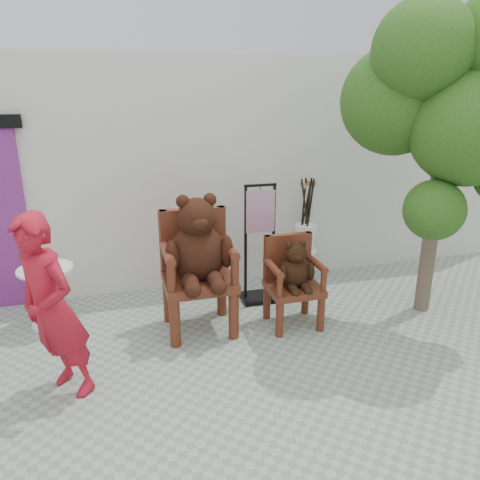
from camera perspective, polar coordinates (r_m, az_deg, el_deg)
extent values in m
plane|color=gray|center=(4.46, 5.83, -17.98)|extent=(60.00, 60.00, 0.00)
cube|color=silver|center=(6.67, -3.39, 8.57)|extent=(9.00, 1.00, 3.00)
cylinder|color=#4A1D10|center=(5.02, -7.94, -10.00)|extent=(0.11, 0.11, 0.54)
cylinder|color=#4A1D10|center=(5.53, -8.76, -7.23)|extent=(0.11, 0.11, 0.54)
cylinder|color=#4A1D10|center=(5.12, -0.77, -9.19)|extent=(0.11, 0.11, 0.54)
cylinder|color=#4A1D10|center=(5.62, -2.26, -6.56)|extent=(0.11, 0.11, 0.54)
cube|color=#4A1D10|center=(5.17, -5.02, -5.04)|extent=(0.76, 0.70, 0.10)
cube|color=#4A1D10|center=(5.31, -5.74, 0.20)|extent=(0.73, 0.10, 0.70)
cylinder|color=#4A1D10|center=(5.27, -9.29, -0.11)|extent=(0.10, 0.10, 0.70)
cylinder|color=#4A1D10|center=(4.79, -8.37, -4.44)|extent=(0.09, 0.09, 0.32)
cylinder|color=#4A1D10|center=(5.00, -8.88, -1.51)|extent=(0.10, 0.67, 0.10)
cylinder|color=#4A1D10|center=(5.37, -2.25, 0.49)|extent=(0.10, 0.10, 0.70)
cylinder|color=#4A1D10|center=(4.90, -0.65, -3.68)|extent=(0.09, 0.09, 0.32)
cylinder|color=#4A1D10|center=(5.10, -1.48, -0.85)|extent=(0.10, 0.67, 0.10)
ellipsoid|color=black|center=(5.09, -5.18, -1.68)|extent=(0.61, 0.52, 0.64)
sphere|color=black|center=(4.93, -5.26, 2.83)|extent=(0.41, 0.41, 0.41)
ellipsoid|color=black|center=(4.78, -4.90, 1.96)|extent=(0.18, 0.15, 0.15)
sphere|color=black|center=(4.87, -7.00, 4.69)|extent=(0.14, 0.14, 0.14)
sphere|color=black|center=(4.92, -3.70, 4.93)|extent=(0.14, 0.14, 0.14)
ellipsoid|color=black|center=(4.91, -8.26, -2.00)|extent=(0.14, 0.20, 0.37)
ellipsoid|color=black|center=(4.89, -6.06, -5.20)|extent=(0.18, 0.36, 0.18)
sphere|color=black|center=(4.77, -5.76, -6.10)|extent=(0.17, 0.17, 0.17)
ellipsoid|color=black|center=(5.01, -1.65, -1.40)|extent=(0.14, 0.20, 0.37)
ellipsoid|color=black|center=(4.94, -3.01, -4.90)|extent=(0.18, 0.36, 0.18)
sphere|color=black|center=(4.82, -2.64, -5.77)|extent=(0.17, 0.17, 0.17)
cylinder|color=#4A1D10|center=(5.19, 4.85, -9.63)|extent=(0.09, 0.09, 0.41)
cylinder|color=#4A1D10|center=(5.56, 3.29, -7.58)|extent=(0.09, 0.09, 0.41)
cylinder|color=#4A1D10|center=(5.36, 9.83, -8.87)|extent=(0.09, 0.09, 0.41)
cylinder|color=#4A1D10|center=(5.72, 7.97, -6.95)|extent=(0.09, 0.09, 0.41)
cube|color=#4A1D10|center=(5.35, 6.59, -5.89)|extent=(0.59, 0.54, 0.08)
cube|color=#4A1D10|center=(5.43, 5.81, -1.96)|extent=(0.56, 0.08, 0.54)
cylinder|color=#4A1D10|center=(5.35, 3.26, -2.22)|extent=(0.08, 0.08, 0.54)
cylinder|color=#4A1D10|center=(5.01, 4.87, -5.55)|extent=(0.07, 0.07, 0.24)
cylinder|color=#4A1D10|center=(5.15, 4.07, -3.35)|extent=(0.08, 0.51, 0.08)
cylinder|color=#4A1D10|center=(5.52, 8.28, -1.71)|extent=(0.08, 0.08, 0.54)
cylinder|color=#4A1D10|center=(5.20, 10.17, -4.87)|extent=(0.07, 0.07, 0.24)
cylinder|color=#4A1D10|center=(5.33, 9.24, -2.77)|extent=(0.08, 0.51, 0.08)
ellipsoid|color=black|center=(5.28, 6.63, -4.00)|extent=(0.35, 0.30, 0.36)
sphere|color=black|center=(5.18, 6.79, -1.62)|extent=(0.23, 0.23, 0.23)
ellipsoid|color=black|center=(5.11, 7.17, -2.14)|extent=(0.10, 0.08, 0.08)
sphere|color=black|center=(5.12, 5.97, -0.65)|extent=(0.08, 0.08, 0.08)
sphere|color=black|center=(5.18, 7.64, -0.49)|extent=(0.08, 0.08, 0.08)
ellipsoid|color=black|center=(5.15, 5.24, -4.24)|extent=(0.08, 0.12, 0.21)
ellipsoid|color=black|center=(5.17, 6.44, -5.94)|extent=(0.10, 0.20, 0.10)
sphere|color=black|center=(5.11, 6.77, -6.42)|extent=(0.10, 0.10, 0.10)
ellipsoid|color=black|center=(5.27, 8.61, -3.84)|extent=(0.08, 0.12, 0.21)
ellipsoid|color=black|center=(5.22, 7.98, -5.74)|extent=(0.10, 0.20, 0.10)
sphere|color=black|center=(5.16, 8.33, -6.21)|extent=(0.10, 0.10, 0.10)
imported|color=#B21528|center=(4.26, -21.90, -7.82)|extent=(0.72, 0.74, 1.71)
cylinder|color=white|center=(5.64, -22.68, -3.31)|extent=(0.60, 0.60, 0.03)
cylinder|color=white|center=(5.77, -22.27, -6.45)|extent=(0.06, 0.06, 0.68)
cylinder|color=white|center=(5.91, -21.87, -9.40)|extent=(0.44, 0.44, 0.03)
cube|color=black|center=(5.76, 0.68, -0.71)|extent=(0.03, 0.03, 1.50)
cube|color=black|center=(5.86, 4.08, -0.42)|extent=(0.03, 0.03, 1.50)
cube|color=black|center=(5.61, 2.49, 6.69)|extent=(0.40, 0.04, 0.03)
cube|color=black|center=(6.08, 2.30, -6.99)|extent=(0.46, 0.36, 0.06)
cube|color=#BB81A2|center=(5.67, 2.48, 3.51)|extent=(0.36, 0.05, 0.52)
cylinder|color=black|center=(5.62, 2.49, 6.39)|extent=(0.01, 0.01, 0.08)
cylinder|color=white|center=(6.58, 7.92, -1.26)|extent=(0.32, 0.32, 0.03)
cylinder|color=white|center=(6.77, 8.22, -2.72)|extent=(0.03, 0.03, 0.44)
cylinder|color=white|center=(6.70, 6.88, -2.86)|extent=(0.03, 0.03, 0.44)
cylinder|color=white|center=(6.56, 7.44, -3.38)|extent=(0.03, 0.03, 0.44)
cylinder|color=white|center=(6.62, 8.80, -3.23)|extent=(0.03, 0.03, 0.44)
cylinder|color=black|center=(6.42, 7.74, 3.98)|extent=(0.10, 0.11, 0.80)
cylinder|color=olive|center=(6.36, 7.50, 6.81)|extent=(0.04, 0.04, 0.08)
cylinder|color=black|center=(6.36, 7.97, 3.83)|extent=(0.12, 0.13, 0.79)
cylinder|color=olive|center=(6.24, 7.89, 6.57)|extent=(0.04, 0.05, 0.08)
cylinder|color=black|center=(6.44, 8.48, 3.99)|extent=(0.06, 0.13, 0.80)
cylinder|color=olive|center=(6.40, 8.88, 6.81)|extent=(0.04, 0.04, 0.08)
cylinder|color=black|center=(6.45, 8.26, 4.03)|extent=(0.08, 0.06, 0.80)
cylinder|color=olive|center=(6.40, 8.44, 6.85)|extent=(0.04, 0.04, 0.07)
cylinder|color=black|center=(6.43, 8.56, 3.95)|extent=(0.03, 0.16, 0.79)
cylinder|color=olive|center=(6.38, 9.11, 6.77)|extent=(0.04, 0.05, 0.08)
cylinder|color=black|center=(6.45, 8.05, 4.03)|extent=(0.14, 0.04, 0.80)
cylinder|color=olive|center=(6.42, 8.09, 6.90)|extent=(0.05, 0.04, 0.08)
cylinder|color=#4D3C2E|center=(5.80, 22.94, 6.09)|extent=(0.18, 0.18, 3.09)
sphere|color=#1A3E10|center=(5.11, 21.44, 20.77)|extent=(0.98, 0.98, 0.98)
sphere|color=#1A3E10|center=(5.40, 25.63, 14.17)|extent=(1.07, 1.07, 1.07)
sphere|color=#1A3E10|center=(5.57, 18.79, 17.28)|extent=(0.79, 0.79, 0.79)
sphere|color=#1A3E10|center=(5.57, 23.11, 14.44)|extent=(0.82, 0.82, 0.82)
sphere|color=#1A3E10|center=(5.24, 26.18, 12.26)|extent=(1.17, 1.17, 1.17)
sphere|color=#1A3E10|center=(5.43, 18.39, 15.82)|extent=(1.15, 1.15, 1.15)
sphere|color=#1A3E10|center=(5.13, 22.59, 3.40)|extent=(0.62, 0.62, 0.62)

